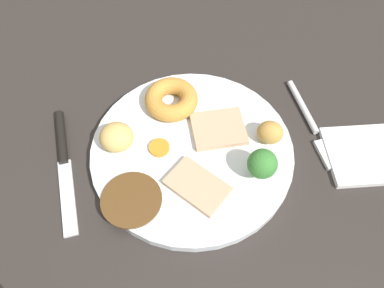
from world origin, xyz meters
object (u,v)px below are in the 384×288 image
at_px(knife, 64,158).
at_px(dinner_plate, 192,151).
at_px(meat_slice_main, 197,186).
at_px(folded_napkin, 368,154).
at_px(carrot_coin_front, 159,148).
at_px(meat_slice_under, 219,131).
at_px(roast_potato_left, 117,137).
at_px(broccoli_floret, 262,164).
at_px(fork, 312,125).
at_px(roast_potato_right, 270,132).
at_px(yorkshire_pudding, 171,99).

bearing_deg(knife, dinner_plate, 77.96).
distance_m(dinner_plate, meat_slice_main, 0.06).
bearing_deg(folded_napkin, dinner_plate, -13.56).
xyz_separation_m(carrot_coin_front, folded_napkin, (-0.27, 0.06, -0.01)).
xyz_separation_m(meat_slice_under, roast_potato_left, (0.13, -0.01, 0.01)).
relative_size(meat_slice_under, broccoli_floret, 1.52).
height_order(carrot_coin_front, fork, carrot_coin_front).
xyz_separation_m(dinner_plate, broccoli_floret, (-0.07, 0.06, 0.03)).
bearing_deg(meat_slice_main, meat_slice_under, -122.63).
relative_size(dinner_plate, meat_slice_under, 3.80).
height_order(dinner_plate, roast_potato_left, roast_potato_left).
bearing_deg(fork, knife, -95.38).
xyz_separation_m(meat_slice_main, broccoli_floret, (-0.08, -0.00, 0.02)).
distance_m(roast_potato_right, carrot_coin_front, 0.15).
distance_m(meat_slice_under, roast_potato_left, 0.13).
relative_size(broccoli_floret, folded_napkin, 0.42).
xyz_separation_m(yorkshire_pudding, roast_potato_left, (0.08, 0.05, 0.00)).
relative_size(roast_potato_left, roast_potato_right, 1.28).
distance_m(dinner_plate, yorkshire_pudding, 0.08).
distance_m(roast_potato_left, folded_napkin, 0.33).
bearing_deg(dinner_plate, meat_slice_under, -158.04).
relative_size(broccoli_floret, fork, 0.30).
bearing_deg(folded_napkin, roast_potato_left, -14.42).
bearing_deg(knife, yorkshire_pudding, 105.11).
xyz_separation_m(fork, knife, (0.34, -0.02, 0.00)).
bearing_deg(dinner_plate, roast_potato_right, 175.42).
bearing_deg(roast_potato_right, carrot_coin_front, -6.62).
distance_m(meat_slice_main, carrot_coin_front, 0.07).
height_order(roast_potato_right, folded_napkin, roast_potato_right).
distance_m(roast_potato_left, carrot_coin_front, 0.06).
xyz_separation_m(meat_slice_under, fork, (-0.13, 0.01, -0.01)).
relative_size(carrot_coin_front, broccoli_floret, 0.59).
distance_m(carrot_coin_front, knife, 0.13).
height_order(roast_potato_left, knife, roast_potato_left).
distance_m(yorkshire_pudding, knife, 0.16).
bearing_deg(meat_slice_main, fork, -160.54).
bearing_deg(dinner_plate, fork, -177.86).
xyz_separation_m(meat_slice_main, knife, (0.16, -0.09, -0.01)).
distance_m(yorkshire_pudding, fork, 0.20).
bearing_deg(folded_napkin, roast_potato_right, -20.38).
height_order(dinner_plate, yorkshire_pudding, yorkshire_pudding).
distance_m(dinner_plate, roast_potato_left, 0.10).
bearing_deg(roast_potato_right, dinner_plate, -4.58).
bearing_deg(yorkshire_pudding, roast_potato_right, 143.10).
bearing_deg(roast_potato_right, roast_potato_left, -10.39).
xyz_separation_m(dinner_plate, carrot_coin_front, (0.04, -0.01, 0.01)).
height_order(yorkshire_pudding, broccoli_floret, broccoli_floret).
height_order(knife, folded_napkin, knife).
height_order(meat_slice_main, meat_slice_under, same).
distance_m(meat_slice_under, folded_napkin, 0.20).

